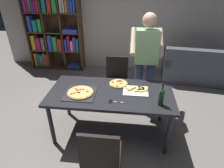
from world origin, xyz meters
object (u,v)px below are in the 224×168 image
object	(u,v)px
chair_far_side	(117,77)
bookshelf	(54,32)
wine_bottle	(161,97)
kitchen_scissors	(113,102)
couch	(200,69)
pepperoni_pizza_on_tray	(80,93)
dining_table	(111,96)
person_serving_pizza	(146,59)
second_pizza_plain	(118,84)
chair_near_camera	(101,155)

from	to	relation	value
chair_far_side	bookshelf	world-z (taller)	bookshelf
bookshelf	wine_bottle	bearing A→B (deg)	-46.90
chair_far_side	kitchen_scissors	xyz separation A→B (m)	(0.06, -1.16, 0.24)
couch	bookshelf	xyz separation A→B (m)	(-3.66, 0.39, 0.68)
chair_far_side	kitchen_scissors	size ratio (longest dim) A/B	4.61
pepperoni_pizza_on_tray	wine_bottle	world-z (taller)	wine_bottle
wine_bottle	kitchen_scissors	distance (m)	0.63
dining_table	kitchen_scissors	world-z (taller)	kitchen_scissors
couch	person_serving_pizza	xyz separation A→B (m)	(-1.38, -1.29, 0.70)
couch	kitchen_scissors	bearing A→B (deg)	-129.41
chair_far_side	wine_bottle	distance (m)	1.38
chair_far_side	kitchen_scissors	world-z (taller)	chair_far_side
kitchen_scissors	second_pizza_plain	size ratio (longest dim) A/B	0.69
chair_near_camera	wine_bottle	bearing A→B (deg)	45.41
dining_table	second_pizza_plain	size ratio (longest dim) A/B	6.35
bookshelf	person_serving_pizza	world-z (taller)	bookshelf
chair_far_side	wine_bottle	world-z (taller)	wine_bottle
dining_table	pepperoni_pizza_on_tray	size ratio (longest dim) A/B	4.17
couch	chair_near_camera	bearing A→B (deg)	-123.07
second_pizza_plain	pepperoni_pizza_on_tray	bearing A→B (deg)	-147.16
couch	wine_bottle	distance (m)	2.60
wine_bottle	kitchen_scissors	world-z (taller)	wine_bottle
dining_table	chair_far_side	xyz separation A→B (m)	(0.00, 0.92, -0.17)
second_pizza_plain	dining_table	bearing A→B (deg)	-110.22
dining_table	chair_near_camera	bearing A→B (deg)	-90.00
pepperoni_pizza_on_tray	wine_bottle	size ratio (longest dim) A/B	1.36
person_serving_pizza	couch	bearing A→B (deg)	42.96
couch	bookshelf	distance (m)	3.74
dining_table	wine_bottle	distance (m)	0.74
chair_far_side	couch	size ratio (longest dim) A/B	0.50
wine_bottle	chair_near_camera	bearing A→B (deg)	-134.59
kitchen_scissors	wine_bottle	bearing A→B (deg)	0.73
bookshelf	wine_bottle	size ratio (longest dim) A/B	6.17
chair_near_camera	couch	bearing A→B (deg)	56.93
couch	second_pizza_plain	world-z (taller)	couch
bookshelf	second_pizza_plain	xyz separation A→B (m)	(1.85, -2.13, -0.22)
chair_far_side	couch	world-z (taller)	chair_far_side
couch	dining_table	bearing A→B (deg)	-133.61
dining_table	couch	distance (m)	2.77
pepperoni_pizza_on_tray	second_pizza_plain	xyz separation A→B (m)	(0.52, 0.33, -0.00)
bookshelf	wine_bottle	distance (m)	3.57
bookshelf	chair_far_side	bearing A→B (deg)	-39.48
dining_table	pepperoni_pizza_on_tray	world-z (taller)	pepperoni_pizza_on_tray
person_serving_pizza	kitchen_scissors	world-z (taller)	person_serving_pizza
kitchen_scissors	chair_far_side	bearing A→B (deg)	93.00
dining_table	second_pizza_plain	xyz separation A→B (m)	(0.09, 0.24, 0.08)
chair_near_camera	bookshelf	xyz separation A→B (m)	(-1.76, 3.29, 0.47)
person_serving_pizza	pepperoni_pizza_on_tray	world-z (taller)	person_serving_pizza
chair_far_side	dining_table	bearing A→B (deg)	-90.00
couch	kitchen_scissors	world-z (taller)	couch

